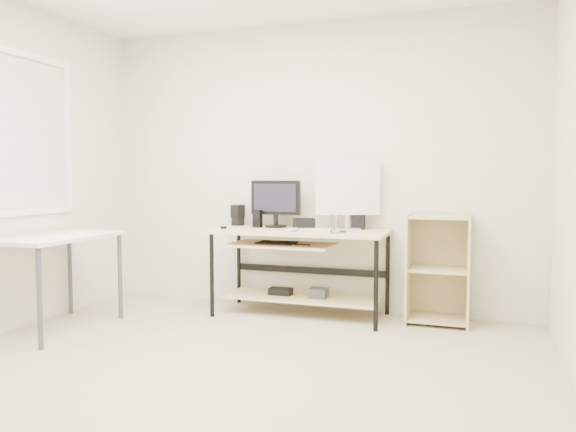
% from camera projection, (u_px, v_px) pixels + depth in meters
% --- Properties ---
extents(room, '(4.01, 4.01, 2.62)m').
position_uv_depth(room, '(195.00, 158.00, 3.32)').
color(room, '#B8AB8D').
rests_on(room, ground).
extents(desk, '(1.50, 0.65, 0.75)m').
position_uv_depth(desk, '(298.00, 254.00, 4.86)').
color(desk, beige).
rests_on(desk, ground).
extents(side_table, '(0.60, 1.00, 0.75)m').
position_uv_depth(side_table, '(55.00, 245.00, 4.39)').
color(side_table, silver).
rests_on(side_table, ground).
extents(shelf_unit, '(0.50, 0.40, 0.90)m').
position_uv_depth(shelf_unit, '(439.00, 268.00, 4.64)').
color(shelf_unit, tan).
rests_on(shelf_unit, ground).
extents(black_monitor, '(0.46, 0.19, 0.42)m').
position_uv_depth(black_monitor, '(276.00, 201.00, 5.06)').
color(black_monitor, black).
rests_on(black_monitor, desk).
extents(white_imac, '(0.54, 0.27, 0.60)m').
position_uv_depth(white_imac, '(348.00, 190.00, 4.84)').
color(white_imac, silver).
rests_on(white_imac, desk).
extents(keyboard, '(0.39, 0.20, 0.01)m').
position_uv_depth(keyboard, '(310.00, 229.00, 4.81)').
color(keyboard, silver).
rests_on(keyboard, desk).
extents(mouse, '(0.09, 0.11, 0.03)m').
position_uv_depth(mouse, '(295.00, 229.00, 4.69)').
color(mouse, '#BBBBC0').
rests_on(mouse, desk).
extents(center_speaker, '(0.21, 0.15, 0.10)m').
position_uv_depth(center_speaker, '(304.00, 224.00, 4.91)').
color(center_speaker, black).
rests_on(center_speaker, desk).
extents(speaker_left, '(0.13, 0.13, 0.19)m').
position_uv_depth(speaker_left, '(238.00, 215.00, 5.27)').
color(speaker_left, black).
rests_on(speaker_left, desk).
extents(speaker_right, '(0.11, 0.11, 0.13)m').
position_uv_depth(speaker_right, '(358.00, 222.00, 4.89)').
color(speaker_right, black).
rests_on(speaker_right, desk).
extents(audio_controller, '(0.09, 0.07, 0.16)m').
position_uv_depth(audio_controller, '(257.00, 219.00, 5.06)').
color(audio_controller, black).
rests_on(audio_controller, desk).
extents(volume_puck, '(0.06, 0.06, 0.02)m').
position_uv_depth(volume_puck, '(224.00, 227.00, 4.94)').
color(volume_puck, black).
rests_on(volume_puck, desk).
extents(smartphone, '(0.06, 0.10, 0.01)m').
position_uv_depth(smartphone, '(343.00, 231.00, 4.66)').
color(smartphone, black).
rests_on(smartphone, desk).
extents(coaster, '(0.13, 0.13, 0.01)m').
position_uv_depth(coaster, '(335.00, 233.00, 4.53)').
color(coaster, '#A07E48').
rests_on(coaster, desk).
extents(drinking_glass, '(0.10, 0.10, 0.15)m').
position_uv_depth(drinking_glass, '(335.00, 223.00, 4.53)').
color(drinking_glass, white).
rests_on(drinking_glass, coaster).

